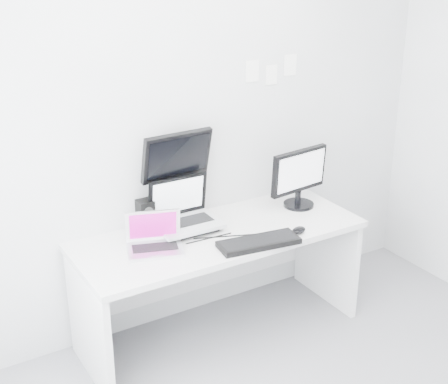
{
  "coord_description": "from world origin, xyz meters",
  "views": [
    {
      "loc": [
        -1.8,
        -1.79,
        2.43
      ],
      "look_at": [
        0.02,
        1.23,
        1.0
      ],
      "focal_mm": 51.03,
      "sensor_mm": 36.0,
      "label": 1
    }
  ],
  "objects": [
    {
      "name": "keyboard",
      "position": [
        0.11,
        0.98,
        0.75
      ],
      "size": [
        0.51,
        0.24,
        0.03
      ],
      "primitive_type": "cube",
      "rotation": [
        0.0,
        0.0,
        -0.14
      ],
      "color": "black",
      "rests_on": "desk"
    },
    {
      "name": "wall_note_0",
      "position": [
        0.45,
        1.59,
        1.62
      ],
      "size": [
        0.1,
        0.0,
        0.14
      ],
      "primitive_type": "cube",
      "color": "white",
      "rests_on": "back_wall"
    },
    {
      "name": "dell_laptop",
      "position": [
        -0.16,
        1.37,
        0.9
      ],
      "size": [
        0.4,
        0.31,
        0.33
      ],
      "primitive_type": "cube",
      "rotation": [
        0.0,
        0.0,
        -0.01
      ],
      "color": "#B5B7BC",
      "rests_on": "desk"
    },
    {
      "name": "wall_note_1",
      "position": [
        0.6,
        1.59,
        1.58
      ],
      "size": [
        0.09,
        0.0,
        0.13
      ],
      "primitive_type": "cube",
      "color": "white",
      "rests_on": "back_wall"
    },
    {
      "name": "mouse",
      "position": [
        0.41,
        0.99,
        0.75
      ],
      "size": [
        0.12,
        0.09,
        0.03
      ],
      "primitive_type": "ellipsoid",
      "rotation": [
        0.0,
        0.0,
        0.28
      ],
      "color": "black",
      "rests_on": "desk"
    },
    {
      "name": "macbook",
      "position": [
        -0.45,
        1.22,
        0.85
      ],
      "size": [
        0.38,
        0.33,
        0.24
      ],
      "primitive_type": "cube",
      "rotation": [
        0.0,
        0.0,
        -0.33
      ],
      "color": "silver",
      "rests_on": "desk"
    },
    {
      "name": "desk",
      "position": [
        0.0,
        1.25,
        0.36
      ],
      "size": [
        1.8,
        0.7,
        0.73
      ],
      "primitive_type": "cube",
      "color": "silver",
      "rests_on": "ground"
    },
    {
      "name": "back_wall",
      "position": [
        0.0,
        1.6,
        1.35
      ],
      "size": [
        3.6,
        0.0,
        3.6
      ],
      "primitive_type": "plane",
      "rotation": [
        1.57,
        0.0,
        0.0
      ],
      "color": "silver",
      "rests_on": "ground"
    },
    {
      "name": "wall_note_2",
      "position": [
        0.75,
        1.59,
        1.63
      ],
      "size": [
        0.1,
        0.0,
        0.14
      ],
      "primitive_type": "cube",
      "color": "white",
      "rests_on": "back_wall"
    },
    {
      "name": "samsung_monitor",
      "position": [
        0.67,
        1.33,
        0.94
      ],
      "size": [
        0.47,
        0.26,
        0.41
      ],
      "primitive_type": "cube",
      "rotation": [
        0.0,
        0.0,
        0.12
      ],
      "color": "black",
      "rests_on": "desk"
    },
    {
      "name": "rear_monitor",
      "position": [
        -0.15,
        1.53,
        1.04
      ],
      "size": [
        0.46,
        0.18,
        0.62
      ],
      "primitive_type": "cube",
      "rotation": [
        0.0,
        0.0,
        0.04
      ],
      "color": "black",
      "rests_on": "desk"
    },
    {
      "name": "speaker",
      "position": [
        -0.37,
        1.53,
        0.83
      ],
      "size": [
        0.1,
        0.1,
        0.19
      ],
      "primitive_type": "cube",
      "rotation": [
        0.0,
        0.0,
        0.04
      ],
      "color": "black",
      "rests_on": "desk"
    }
  ]
}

